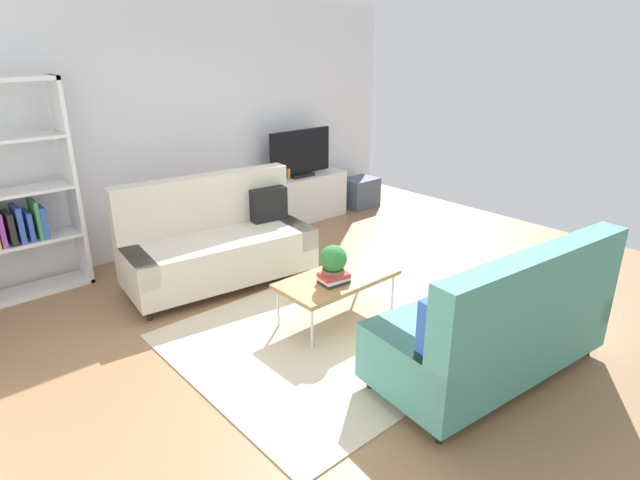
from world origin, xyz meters
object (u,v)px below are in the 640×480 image
object	(u,v)px
couch_green	(497,325)
bottle_0	(276,174)
coffee_table	(337,280)
vase_0	(263,177)
tv	(300,154)
storage_trunk	(360,192)
tv_console	(300,198)
bookshelf	(11,201)
table_book_0	(334,281)
bottle_1	(283,175)
potted_plant	(333,263)
couch_beige	(218,242)
bottle_2	(288,174)

from	to	relation	value
couch_green	bottle_0	size ratio (longest dim) A/B	9.61
coffee_table	vase_0	distance (m)	2.68
tv	storage_trunk	bearing A→B (deg)	-4.16
coffee_table	tv	xyz separation A→B (m)	(1.55, 2.40, 0.56)
couch_green	tv_console	xyz separation A→B (m)	(1.28, 3.84, -0.12)
bookshelf	table_book_0	size ratio (longest dim) A/B	8.75
table_book_0	bottle_1	distance (m)	2.81
potted_plant	vase_0	size ratio (longest dim) A/B	2.60
couch_green	vase_0	bearing A→B (deg)	86.04
bookshelf	bottle_0	size ratio (longest dim) A/B	10.19
coffee_table	tv_console	size ratio (longest dim) A/B	0.79
tv_console	storage_trunk	world-z (taller)	tv_console
tv_console	tv	bearing A→B (deg)	-90.00
bottle_0	couch_beige	bearing A→B (deg)	-147.26
bottle_0	couch_green	bearing A→B (deg)	-102.50
table_book_0	bottle_2	xyz separation A→B (m)	(1.43, 2.45, 0.28)
coffee_table	table_book_0	bearing A→B (deg)	-148.10
couch_green	tv	size ratio (longest dim) A/B	1.98
potted_plant	bottle_1	xyz separation A→B (m)	(1.33, 2.44, 0.11)
couch_green	storage_trunk	xyz separation A→B (m)	(2.38, 3.74, -0.22)
couch_beige	bookshelf	distance (m)	1.97
table_book_0	bottle_1	xyz separation A→B (m)	(1.34, 2.45, 0.28)
bottle_1	table_book_0	bearing A→B (deg)	-118.65
coffee_table	bookshelf	xyz separation A→B (m)	(-1.98, 2.44, 0.58)
couch_beige	table_book_0	world-z (taller)	couch_beige
table_book_0	vase_0	distance (m)	2.77
couch_green	potted_plant	size ratio (longest dim) A/B	5.73
storage_trunk	bottle_0	world-z (taller)	bottle_0
couch_green	table_book_0	distance (m)	1.41
bookshelf	bottle_2	xyz separation A→B (m)	(3.30, -0.06, -0.25)
couch_beige	bottle_2	bearing A→B (deg)	-143.35
tv_console	bottle_1	bearing A→B (deg)	-172.98
potted_plant	bottle_1	bearing A→B (deg)	61.31
couch_green	bottle_1	xyz separation A→B (m)	(0.95, 3.80, 0.27)
couch_beige	bookshelf	size ratio (longest dim) A/B	0.95
couch_beige	couch_green	size ratio (longest dim) A/B	1.01
coffee_table	bottle_0	size ratio (longest dim) A/B	5.34
potted_plant	bottle_0	distance (m)	2.73
bottle_1	tv	bearing A→B (deg)	3.52
couch_beige	vase_0	bearing A→B (deg)	-134.92
coffee_table	potted_plant	distance (m)	0.24
vase_0	bottle_1	xyz separation A→B (m)	(0.26, -0.09, 0.00)
bottle_0	bottle_2	world-z (taller)	bottle_0
couch_beige	potted_plant	size ratio (longest dim) A/B	5.76
bottle_0	bottle_1	distance (m)	0.11
bookshelf	vase_0	size ratio (longest dim) A/B	15.83
couch_beige	tv	world-z (taller)	tv
potted_plant	storage_trunk	bearing A→B (deg)	40.76
storage_trunk	bottle_1	distance (m)	1.51
tv	vase_0	bearing A→B (deg)	173.12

